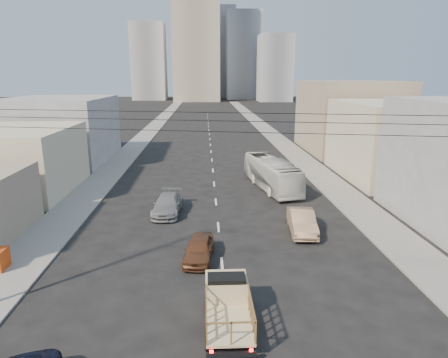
{
  "coord_description": "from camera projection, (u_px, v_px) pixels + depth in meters",
  "views": [
    {
      "loc": [
        -0.93,
        -13.1,
        10.57
      ],
      "look_at": [
        0.43,
        14.36,
        3.5
      ],
      "focal_mm": 32.0,
      "sensor_mm": 36.0,
      "label": 1
    }
  ],
  "objects": [
    {
      "name": "sidewalk_left",
      "position": [
        152.0,
        129.0,
        82.48
      ],
      "size": [
        3.5,
        180.0,
        0.12
      ],
      "primitive_type": "cube",
      "color": "slate",
      "rests_on": "ground"
    },
    {
      "name": "sidewalk_right",
      "position": [
        265.0,
        128.0,
        83.61
      ],
      "size": [
        3.5,
        180.0,
        0.12
      ],
      "primitive_type": "cube",
      "color": "slate",
      "rests_on": "ground"
    },
    {
      "name": "lane_dashes",
      "position": [
        210.0,
        142.0,
        66.62
      ],
      "size": [
        0.15,
        104.0,
        0.01
      ],
      "color": "silver",
      "rests_on": "ground"
    },
    {
      "name": "flatbed_pickup",
      "position": [
        228.0,
        303.0,
        17.24
      ],
      "size": [
        1.95,
        4.41,
        1.9
      ],
      "color": "#D1BB8C",
      "rests_on": "ground"
    },
    {
      "name": "city_bus",
      "position": [
        271.0,
        173.0,
        38.67
      ],
      "size": [
        4.33,
        10.81,
        2.94
      ],
      "primitive_type": "imported",
      "rotation": [
        0.0,
        0.0,
        0.18
      ],
      "color": "silver",
      "rests_on": "ground"
    },
    {
      "name": "sedan_brown",
      "position": [
        199.0,
        249.0,
        23.59
      ],
      "size": [
        2.06,
        4.15,
        1.36
      ],
      "primitive_type": "imported",
      "rotation": [
        0.0,
        0.0,
        -0.12
      ],
      "color": "brown",
      "rests_on": "ground"
    },
    {
      "name": "sedan_tan",
      "position": [
        302.0,
        222.0,
        27.76
      ],
      "size": [
        2.07,
        4.84,
        1.55
      ],
      "primitive_type": "imported",
      "rotation": [
        0.0,
        0.0,
        -0.09
      ],
      "color": "tan",
      "rests_on": "ground"
    },
    {
      "name": "sedan_grey",
      "position": [
        168.0,
        204.0,
        31.62
      ],
      "size": [
        2.38,
        5.2,
        1.47
      ],
      "primitive_type": "imported",
      "rotation": [
        0.0,
        0.0,
        -0.06
      ],
      "color": "gray",
      "rests_on": "ground"
    },
    {
      "name": "overhead_wires",
      "position": [
        230.0,
        122.0,
        14.57
      ],
      "size": [
        23.01,
        5.02,
        0.72
      ],
      "color": "black",
      "rests_on": "ground"
    },
    {
      "name": "bldg_right_mid",
      "position": [
        397.0,
        140.0,
        42.37
      ],
      "size": [
        11.0,
        14.0,
        8.0
      ],
      "primitive_type": "cube",
      "color": "beige",
      "rests_on": "ground"
    },
    {
      "name": "bldg_right_far",
      "position": [
        349.0,
        116.0,
        57.62
      ],
      "size": [
        12.0,
        16.0,
        10.0
      ],
      "primitive_type": "cube",
      "color": "gray",
      "rests_on": "ground"
    },
    {
      "name": "bldg_left_mid",
      "position": [
        10.0,
        161.0,
        36.91
      ],
      "size": [
        11.0,
        12.0,
        6.0
      ],
      "primitive_type": "cube",
      "color": "beige",
      "rests_on": "ground"
    },
    {
      "name": "bldg_left_far",
      "position": [
        60.0,
        129.0,
        51.15
      ],
      "size": [
        12.0,
        16.0,
        8.0
      ],
      "primitive_type": "cube",
      "color": "gray",
      "rests_on": "ground"
    },
    {
      "name": "high_rise_tower",
      "position": [
        196.0,
        30.0,
        172.13
      ],
      "size": [
        20.0,
        20.0,
        60.0
      ],
      "primitive_type": "cube",
      "color": "#9F927B",
      "rests_on": "ground"
    },
    {
      "name": "midrise_ne",
      "position": [
        243.0,
        56.0,
        190.18
      ],
      "size": [
        16.0,
        16.0,
        40.0
      ],
      "primitive_type": "cube",
      "color": "gray",
      "rests_on": "ground"
    },
    {
      "name": "midrise_nw",
      "position": [
        149.0,
        62.0,
        183.98
      ],
      "size": [
        15.0,
        15.0,
        34.0
      ],
      "primitive_type": "cube",
      "color": "gray",
      "rests_on": "ground"
    },
    {
      "name": "midrise_back",
      "position": [
        217.0,
        53.0,
        203.62
      ],
      "size": [
        18.0,
        18.0,
        44.0
      ],
      "primitive_type": "cube",
      "color": "gray",
      "rests_on": "ground"
    },
    {
      "name": "midrise_east",
      "position": [
        275.0,
        68.0,
        172.9
      ],
      "size": [
        14.0,
        14.0,
        28.0
      ],
      "primitive_type": "cube",
      "color": "gray",
      "rests_on": "ground"
    }
  ]
}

